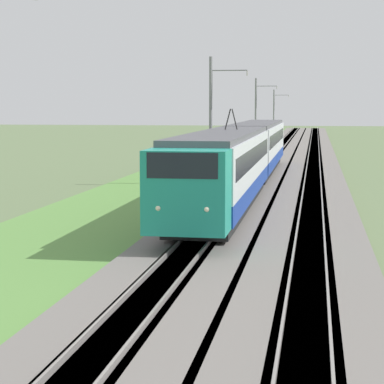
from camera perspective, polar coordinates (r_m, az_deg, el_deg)
ballast_main at (r=53.26m, az=4.69°, el=0.97°), size 240.00×4.40×0.30m
ballast_adjacent at (r=53.09m, az=9.19°, el=0.88°), size 240.00×4.40×0.30m
track_main at (r=53.26m, az=4.69°, el=0.98°), size 240.00×1.57×0.45m
track_adjacent at (r=53.09m, az=9.19°, el=0.90°), size 240.00×1.57×0.45m
grass_verge at (r=53.97m, az=-0.99°, el=0.96°), size 240.00×8.45×0.12m
passenger_train at (r=46.14m, az=4.00°, el=2.97°), size 43.00×3.00×5.20m
catenary_mast_mid at (r=49.67m, az=1.50°, el=5.52°), size 0.22×2.56×8.56m
catenary_mast_far at (r=86.99m, az=4.91°, el=5.93°), size 0.22×2.56×8.50m
catenary_mast_distant at (r=124.44m, az=6.28°, el=5.99°), size 0.22×2.56×7.99m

